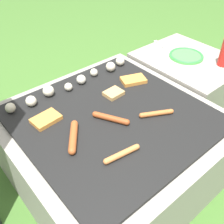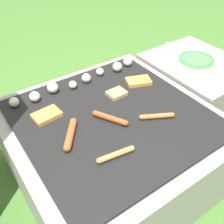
# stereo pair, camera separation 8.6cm
# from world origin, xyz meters

# --- Properties ---
(ground_plane) EXTENTS (14.00, 14.00, 0.00)m
(ground_plane) POSITION_xyz_m (0.00, 0.00, 0.00)
(ground_plane) COLOR #3D6628
(grill) EXTENTS (0.92, 0.92, 0.43)m
(grill) POSITION_xyz_m (0.00, 0.00, 0.21)
(grill) COLOR gray
(grill) RESTS_ON ground_plane
(side_ledge) EXTENTS (0.50, 0.59, 0.43)m
(side_ledge) POSITION_xyz_m (0.72, 0.11, 0.21)
(side_ledge) COLOR gray
(side_ledge) RESTS_ON ground_plane
(sausage_front_right) EXTENTS (0.15, 0.09, 0.02)m
(sausage_front_right) POSITION_xyz_m (0.16, -0.13, 0.44)
(sausage_front_right) COLOR #B7602D
(sausage_front_right) RESTS_ON grill
(sausage_back_left) EXTENTS (0.10, 0.16, 0.03)m
(sausage_back_left) POSITION_xyz_m (-0.03, -0.02, 0.44)
(sausage_back_left) COLOR #93421E
(sausage_back_left) RESTS_ON grill
(sausage_front_center) EXTENTS (0.13, 0.15, 0.03)m
(sausage_front_center) POSITION_xyz_m (-0.22, -0.01, 0.44)
(sausage_front_center) COLOR #A34C23
(sausage_front_center) RESTS_ON grill
(sausage_mid_left) EXTENTS (0.16, 0.04, 0.02)m
(sausage_mid_left) POSITION_xyz_m (-0.13, -0.21, 0.44)
(sausage_mid_left) COLOR #C6753D
(sausage_mid_left) RESTS_ON grill
(bread_slice_center) EXTENTS (0.15, 0.12, 0.02)m
(bread_slice_center) POSITION_xyz_m (0.27, 0.14, 0.44)
(bread_slice_center) COLOR #D18438
(bread_slice_center) RESTS_ON grill
(bread_slice_left) EXTENTS (0.13, 0.10, 0.02)m
(bread_slice_left) POSITION_xyz_m (-0.25, 0.16, 0.44)
(bread_slice_left) COLOR #D18438
(bread_slice_left) RESTS_ON grill
(bread_slice_right) EXTENTS (0.09, 0.08, 0.02)m
(bread_slice_right) POSITION_xyz_m (0.11, 0.12, 0.44)
(bread_slice_right) COLOR tan
(bread_slice_right) RESTS_ON grill
(mushroom_row) EXTENTS (0.72, 0.07, 0.06)m
(mushroom_row) POSITION_xyz_m (0.01, 0.31, 0.45)
(mushroom_row) COLOR beige
(mushroom_row) RESTS_ON grill
(plate_colorful) EXTENTS (0.21, 0.21, 0.02)m
(plate_colorful) POSITION_xyz_m (0.72, 0.13, 0.44)
(plate_colorful) COLOR #4CB24C
(plate_colorful) RESTS_ON side_ledge
(fork_utensil) EXTENTS (0.08, 0.19, 0.01)m
(fork_utensil) POSITION_xyz_m (0.71, 0.33, 0.43)
(fork_utensil) COLOR silver
(fork_utensil) RESTS_ON side_ledge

